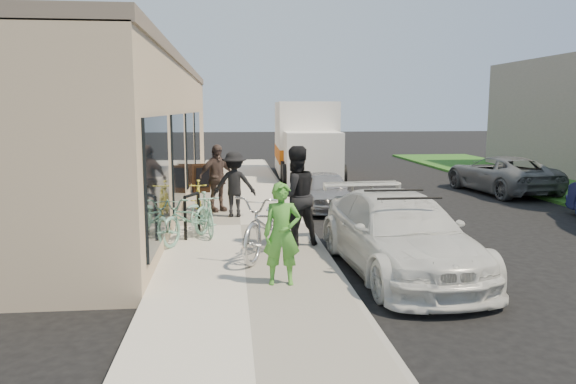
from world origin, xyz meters
name	(u,v)px	position (x,y,z in m)	size (l,w,h in m)	color
ground	(353,263)	(0.00, 0.00, 0.00)	(120.00, 120.00, 0.00)	black
sidewalk	(241,228)	(-2.00, 3.00, 0.07)	(3.00, 34.00, 0.15)	beige
curb	(306,227)	(-0.45, 3.00, 0.07)	(0.12, 34.00, 0.13)	gray
storefront	(132,132)	(-5.24, 7.99, 2.12)	(3.60, 20.00, 4.22)	#C6AC89
bike_rack	(192,211)	(-3.03, 1.86, 0.71)	(0.31, 0.61, 0.93)	black
sandwich_board	(201,178)	(-3.16, 8.22, 0.62)	(0.70, 0.71, 0.91)	black
sedan_white	(399,234)	(0.67, -0.63, 0.68)	(2.23, 4.81, 1.40)	silver
sedan_silver	(326,191)	(0.45, 5.58, 0.54)	(1.29, 3.20, 1.09)	#96959A
moving_truck	(306,144)	(0.96, 13.48, 1.38)	(2.60, 6.42, 3.11)	white
far_car_gray	(501,174)	(6.90, 8.17, 0.63)	(2.09, 4.53, 1.26)	#595B5E
tandem_bike	(268,224)	(-1.55, 0.17, 0.74)	(0.78, 2.23, 1.17)	silver
woman_rider	(282,234)	(-1.45, -1.53, 0.94)	(0.58, 0.38, 1.58)	#469230
man_standing	(295,196)	(-0.97, 0.92, 1.13)	(0.96, 0.75, 1.97)	black
cruiser_bike_a	(207,214)	(-2.74, 2.09, 0.60)	(0.42, 1.49, 0.89)	#83C3A9
cruiser_bike_b	(188,218)	(-3.10, 1.48, 0.63)	(0.64, 1.83, 0.96)	#83C3A9
cruiser_bike_c	(198,199)	(-3.03, 4.14, 0.60)	(0.42, 1.49, 0.90)	gold
bystander_a	(234,184)	(-2.12, 4.06, 0.97)	(1.05, 0.61, 1.63)	black
bystander_b	(217,178)	(-2.58, 4.85, 1.03)	(1.03, 0.43, 1.76)	#513F3A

